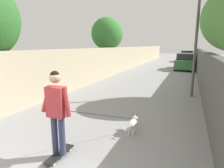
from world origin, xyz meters
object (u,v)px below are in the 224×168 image
at_px(tree_left_far, 107,34).
at_px(car_near, 185,62).
at_px(person_skateboarder, 57,107).
at_px(lamp_post, 198,23).
at_px(car_far, 187,56).
at_px(skateboard, 60,154).
at_px(dog, 133,123).

relative_size(tree_left_far, car_near, 1.08).
relative_size(tree_left_far, person_skateboarder, 2.58).
bearing_deg(person_skateboarder, tree_left_far, 18.68).
bearing_deg(lamp_post, car_far, 1.71).
distance_m(person_skateboarder, car_far, 26.47).
distance_m(lamp_post, skateboard, 7.50).
xyz_separation_m(tree_left_far, skateboard, (-11.53, -3.90, -3.13)).
bearing_deg(car_near, lamp_post, -176.74).
height_order(skateboard, dog, dog).
height_order(lamp_post, skateboard, lamp_post).
distance_m(skateboard, car_near, 16.93).
relative_size(tree_left_far, dog, 2.26).
height_order(lamp_post, person_skateboarder, lamp_post).
xyz_separation_m(skateboard, person_skateboarder, (-0.00, 0.00, 1.04)).
relative_size(dog, car_near, 0.48).
xyz_separation_m(skateboard, dog, (1.68, -1.10, 0.21)).
relative_size(car_near, car_far, 1.02).
height_order(tree_left_far, person_skateboarder, tree_left_far).
bearing_deg(dog, car_far, -2.04).
bearing_deg(person_skateboarder, skateboard, -0.60).
distance_m(tree_left_far, lamp_post, 8.35).
relative_size(skateboard, person_skateboarder, 0.46).
height_order(person_skateboarder, car_near, person_skateboarder).
relative_size(skateboard, car_far, 0.20).
bearing_deg(tree_left_far, person_skateboarder, -161.32).
height_order(lamp_post, car_far, lamp_post).
bearing_deg(person_skateboarder, lamp_post, -22.38).
relative_size(person_skateboarder, car_near, 0.42).
bearing_deg(tree_left_far, car_far, -21.60).
xyz_separation_m(person_skateboarder, car_far, (26.40, -1.98, -0.39)).
bearing_deg(car_far, car_near, -180.00).
xyz_separation_m(tree_left_far, car_far, (14.86, -5.88, -2.48)).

